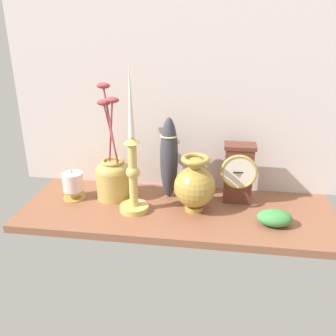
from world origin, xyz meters
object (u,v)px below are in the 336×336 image
pillar_candle_front (73,185)px  tall_ceramic_vase (169,158)px  candlestick_tall_left (133,170)px  brass_vase_jar (113,175)px  mantel_clock (238,173)px  brass_vase_bulbous (195,185)px

pillar_candle_front → tall_ceramic_vase: 33.60cm
candlestick_tall_left → brass_vase_jar: 13.58cm
mantel_clock → brass_vase_jar: (-41.41, -2.95, -2.24)cm
candlestick_tall_left → brass_vase_bulbous: bearing=9.7°
candlestick_tall_left → tall_ceramic_vase: candlestick_tall_left is taller
candlestick_tall_left → mantel_clock: bearing=19.3°
candlestick_tall_left → brass_vase_bulbous: size_ratio=2.55×
pillar_candle_front → tall_ceramic_vase: tall_ceramic_vase is taller
tall_ceramic_vase → brass_vase_bulbous: bearing=-41.9°
brass_vase_bulbous → tall_ceramic_vase: size_ratio=0.65×
mantel_clock → candlestick_tall_left: (-32.52, -11.36, 3.64)cm
mantel_clock → candlestick_tall_left: bearing=-160.7°
brass_vase_bulbous → pillar_candle_front: 41.32cm
tall_ceramic_vase → pillar_candle_front: bearing=-169.1°
mantel_clock → brass_vase_bulbous: bearing=-149.2°
tall_ceramic_vase → brass_vase_jar: bearing=-170.1°
tall_ceramic_vase → candlestick_tall_left: bearing=-129.4°
mantel_clock → pillar_candle_front: bearing=-173.9°
brass_vase_bulbous → brass_vase_jar: size_ratio=0.47×
mantel_clock → pillar_candle_front: 55.29cm
brass_vase_jar → mantel_clock: bearing=4.1°
brass_vase_bulbous → tall_ceramic_vase: (-9.34, 8.39, 5.48)cm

